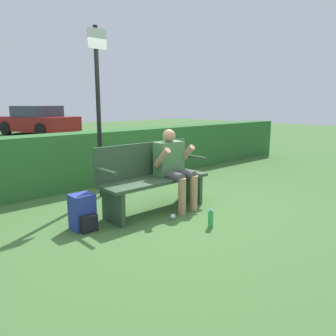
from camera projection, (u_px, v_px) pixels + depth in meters
The scene contains 9 objects.
ground_plane at pixel (156, 211), 4.73m from camera, with size 40.00×40.00×0.00m, color #426B33.
hedge_back at pixel (86, 159), 6.11m from camera, with size 12.00×0.54×1.00m.
park_bench at pixel (152, 178), 4.69m from camera, with size 1.67×0.52×0.97m.
person_seated at pixel (173, 164), 4.77m from camera, with size 0.57×0.57×1.16m.
backpack at pixel (83, 213), 4.03m from camera, with size 0.27×0.32×0.44m.
water_bottle at pixel (211, 219), 4.09m from camera, with size 0.07×0.07×0.23m.
signpost at pixel (98, 104), 5.20m from camera, with size 0.32×0.09×2.70m.
parked_car at pixel (38, 121), 15.78m from camera, with size 3.08×4.21×1.39m.
litter_crumple at pixel (173, 216), 4.39m from camera, with size 0.07×0.07×0.07m.
Camera 1 is at (-2.90, -3.47, 1.54)m, focal length 35.00 mm.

